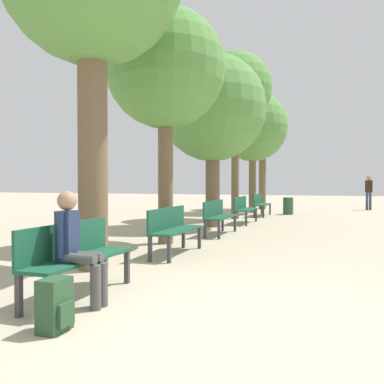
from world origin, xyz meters
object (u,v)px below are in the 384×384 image
Objects in this scene: bench_row_2 at (218,214)px; tree_row_1 at (165,70)px; bench_row_0 at (74,253)px; tree_row_5 at (263,127)px; bench_row_1 at (173,226)px; trash_bin at (288,206)px; tree_row_2 at (213,109)px; person_seated at (76,244)px; tree_row_3 at (235,89)px; tree_row_4 at (253,127)px; pedestrian_near at (369,190)px; bench_row_4 at (260,203)px; backpack at (55,305)px; bench_row_3 at (244,207)px.

bench_row_2 is 0.34× the size of tree_row_1.
bench_row_0 is 17.45m from tree_row_5.
trash_bin is (0.95, 10.71, -0.17)m from bench_row_1.
tree_row_2 reaches higher than bench_row_0.
person_seated is 14.17m from trash_bin.
bench_row_0 is 5.57m from tree_row_1.
tree_row_5 is at bearing 90.00° from tree_row_3.
person_seated reaches higher than bench_row_0.
tree_row_5 is (0.00, 2.60, 0.31)m from tree_row_4.
tree_row_2 is 7.35× the size of trash_bin.
person_seated is 18.69m from pedestrian_near.
tree_row_4 reaches higher than person_seated.
tree_row_4 is 2.62m from tree_row_5.
bench_row_4 is 5.74m from tree_row_5.
trash_bin is at bearing 86.08° from bench_row_0.
pedestrian_near is at bearing 77.36° from person_seated.
tree_row_1 is at bearing -99.79° from trash_bin.
bench_row_1 is 15.42m from pedestrian_near.
trash_bin is (0.95, 13.87, -0.17)m from bench_row_0.
tree_row_5 is at bearing 90.00° from tree_row_1.
tree_row_4 reaches higher than bench_row_2.
bench_row_2 is at bearing -86.40° from tree_row_5.
backpack is at bearing -69.11° from person_seated.
bench_row_1 is 6.31m from bench_row_3.
tree_row_1 is 5.75m from person_seated.
bench_row_3 is at bearing 90.00° from bench_row_0.
tree_row_3 is at bearing 90.00° from tree_row_2.
person_seated is at bearing -88.06° from bench_row_2.
bench_row_2 is 6.31m from bench_row_4.
backpack is at bearing -82.62° from tree_row_2.
tree_row_4 is at bearing 90.00° from tree_row_2.
tree_row_1 is 0.97× the size of tree_row_4.
tree_row_2 is 11.30m from pedestrian_near.
bench_row_3 is 0.33× the size of tree_row_4.
person_seated is 0.76× the size of pedestrian_near.
tree_row_2 is at bearing 97.38° from backpack.
bench_row_3 is (0.00, 9.47, 0.00)m from bench_row_0.
bench_row_3 is 10.54m from backpack.
bench_row_4 is at bearing 85.28° from tree_row_1.
tree_row_5 reaches higher than trash_bin.
tree_row_4 is at bearing 110.21° from bench_row_4.
bench_row_0 is 1.00× the size of bench_row_3.
tree_row_4 is at bearing 159.85° from trash_bin.
bench_row_0 is 1.21m from backpack.
tree_row_1 reaches higher than bench_row_1.
tree_row_5 is (-0.00, 12.62, 0.28)m from tree_row_1.
tree_row_1 is 4.10× the size of person_seated.
bench_row_4 reaches higher than trash_bin.
tree_row_2 is at bearing -105.90° from trash_bin.
bench_row_1 is 0.28× the size of tree_row_3.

